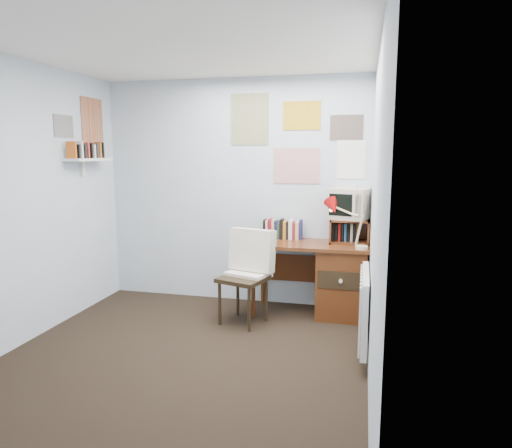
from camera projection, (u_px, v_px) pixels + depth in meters
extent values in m
plane|color=black|center=(175.00, 366.00, 3.65)|extent=(3.50, 3.50, 0.00)
cube|color=silver|center=(235.00, 192.00, 5.14)|extent=(3.00, 0.02, 2.50)
cube|color=silver|center=(4.00, 206.00, 3.80)|extent=(0.02, 3.50, 2.50)
cube|color=silver|center=(375.00, 218.00, 3.11)|extent=(0.02, 3.50, 2.50)
cube|color=white|center=(166.00, 39.00, 3.26)|extent=(3.00, 3.50, 0.02)
cube|color=#5B2C14|center=(311.00, 245.00, 4.75)|extent=(1.20, 0.55, 0.03)
cube|color=#5B2C14|center=(342.00, 282.00, 4.73)|extent=(0.50, 0.50, 0.72)
cylinder|color=#5B2C14|center=(253.00, 283.00, 4.71)|extent=(0.04, 0.04, 0.72)
cylinder|color=#5B2C14|center=(263.00, 271.00, 5.16)|extent=(0.04, 0.04, 0.72)
cube|color=#5B2C14|center=(290.00, 268.00, 5.10)|extent=(0.64, 0.02, 0.30)
cube|color=black|center=(243.00, 279.00, 4.51)|extent=(0.58, 0.57, 0.91)
cube|color=#B00C0B|center=(362.00, 227.00, 4.42)|extent=(0.32, 0.28, 0.43)
cube|color=#5B2C14|center=(350.00, 231.00, 4.75)|extent=(0.40, 0.30, 0.25)
cube|color=beige|center=(350.00, 202.00, 4.72)|extent=(0.45, 0.43, 0.35)
cube|color=#5B2C14|center=(291.00, 229.00, 4.96)|extent=(0.60, 0.14, 0.22)
cube|color=white|center=(364.00, 308.00, 3.78)|extent=(0.09, 0.80, 0.60)
cube|color=white|center=(89.00, 160.00, 4.77)|extent=(0.20, 0.62, 0.24)
cube|color=white|center=(297.00, 138.00, 4.88)|extent=(1.20, 0.01, 0.90)
cube|color=white|center=(79.00, 123.00, 4.74)|extent=(0.01, 0.70, 0.60)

